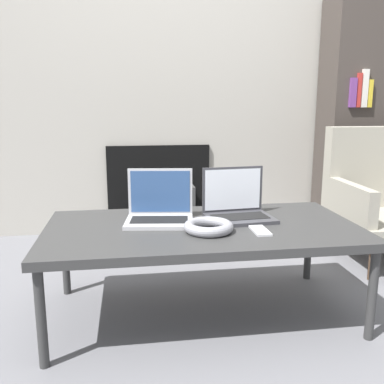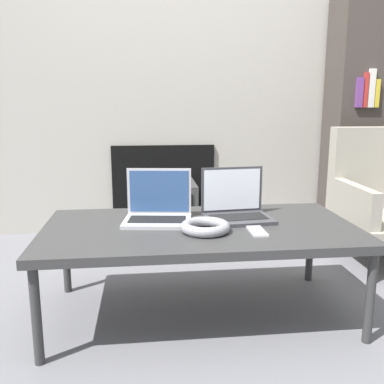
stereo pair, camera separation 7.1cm
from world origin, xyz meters
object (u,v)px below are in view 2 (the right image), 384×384
at_px(laptop_right, 236,207).
at_px(tv, 165,211).
at_px(laptop_left, 158,209).
at_px(phone, 257,231).
at_px(headphones, 205,227).

xyz_separation_m(laptop_right, tv, (-0.27, 0.98, -0.26)).
height_order(laptop_left, phone, laptop_left).
xyz_separation_m(phone, tv, (-0.31, 1.21, -0.22)).
relative_size(headphones, phone, 1.51).
height_order(laptop_right, headphones, laptop_right).
relative_size(laptop_left, laptop_right, 1.02).
bearing_deg(phone, laptop_right, 100.48).
height_order(laptop_left, tv, laptop_left).
distance_m(laptop_left, phone, 0.45).
xyz_separation_m(headphones, tv, (-0.10, 1.18, -0.23)).
distance_m(laptop_right, phone, 0.23).
xyz_separation_m(laptop_right, headphones, (-0.17, -0.19, -0.03)).
distance_m(phone, tv, 1.26).
height_order(headphones, tv, headphones).
distance_m(laptop_left, headphones, 0.27).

